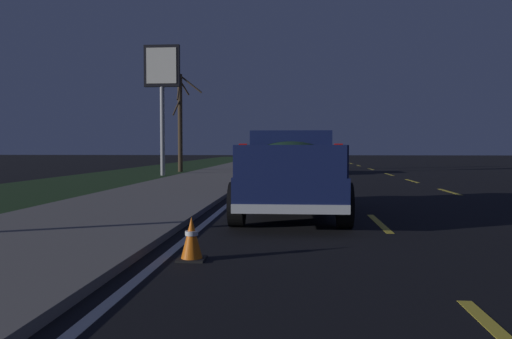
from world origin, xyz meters
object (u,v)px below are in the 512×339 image
sedan_white (291,160)px  traffic_cone_near (192,239)px  pickup_truck (291,170)px  gas_price_sign (162,78)px  bare_tree_far (180,120)px

sedan_white → traffic_cone_near: bearing=177.3°
pickup_truck → gas_price_sign: bearing=25.1°
gas_price_sign → traffic_cone_near: gas_price_sign is taller
pickup_truck → traffic_cone_near: pickup_truck is taller
gas_price_sign → bare_tree_far: size_ratio=1.16×
sedan_white → bare_tree_far: (1.69, 6.75, 2.40)m
pickup_truck → gas_price_sign: gas_price_sign is taller
traffic_cone_near → bare_tree_far: bearing=13.6°
gas_price_sign → pickup_truck: bearing=-154.9°
traffic_cone_near → pickup_truck: bearing=-14.9°
sedan_white → bare_tree_far: bearing=75.9°
pickup_truck → sedan_white: (17.22, 0.21, -0.20)m
pickup_truck → sedan_white: pickup_truck is taller
bare_tree_far → traffic_cone_near: bare_tree_far is taller
pickup_truck → gas_price_sign: size_ratio=0.79×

